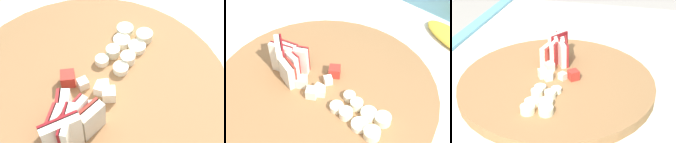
{
  "view_description": "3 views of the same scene",
  "coord_description": "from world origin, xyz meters",
  "views": [
    {
      "loc": [
        -0.33,
        -0.19,
        1.3
      ],
      "look_at": [
        -0.07,
        -0.03,
        0.92
      ],
      "focal_mm": 52.12,
      "sensor_mm": 36.0,
      "label": 1
    },
    {
      "loc": [
        0.19,
        -0.28,
        1.33
      ],
      "look_at": [
        -0.1,
        0.02,
        0.91
      ],
      "focal_mm": 49.0,
      "sensor_mm": 36.0,
      "label": 2
    },
    {
      "loc": [
        0.53,
        0.16,
        1.29
      ],
      "look_at": [
        -0.11,
        0.0,
        0.91
      ],
      "focal_mm": 54.77,
      "sensor_mm": 36.0,
      "label": 3
    }
  ],
  "objects": [
    {
      "name": "cutting_board",
      "position": [
        -0.1,
        -0.01,
        0.89
      ],
      "size": [
        0.43,
        0.43,
        0.02
      ],
      "primitive_type": "cylinder",
      "color": "olive",
      "rests_on": "tiled_countertop"
    },
    {
      "name": "apple_wedge_fan",
      "position": [
        -0.18,
        -0.03,
        0.93
      ],
      "size": [
        0.09,
        0.07,
        0.07
      ],
      "color": "maroon",
      "rests_on": "cutting_board"
    },
    {
      "name": "apple_dice_pile",
      "position": [
        -0.11,
        -0.02,
        0.91
      ],
      "size": [
        0.07,
        0.1,
        0.02
      ],
      "color": "#B22D23",
      "rests_on": "cutting_board"
    },
    {
      "name": "banana_slice_rows",
      "position": [
        0.0,
        -0.02,
        0.9
      ],
      "size": [
        0.11,
        0.06,
        0.02
      ],
      "color": "white",
      "rests_on": "cutting_board"
    }
  ]
}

